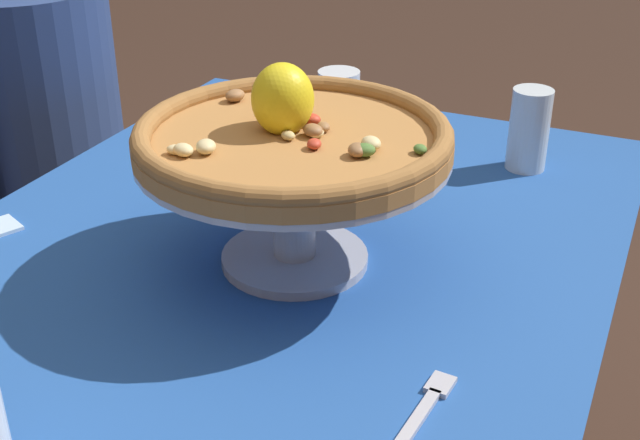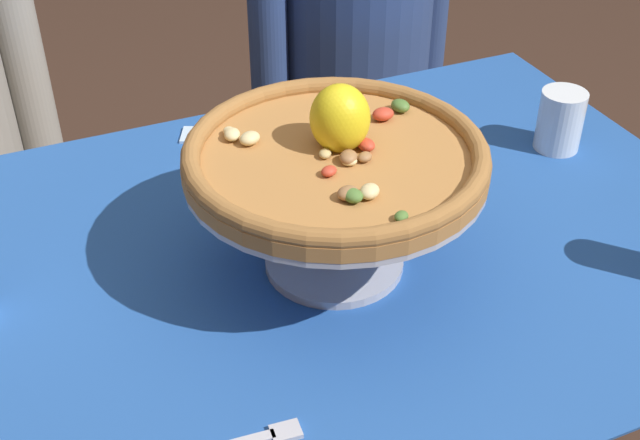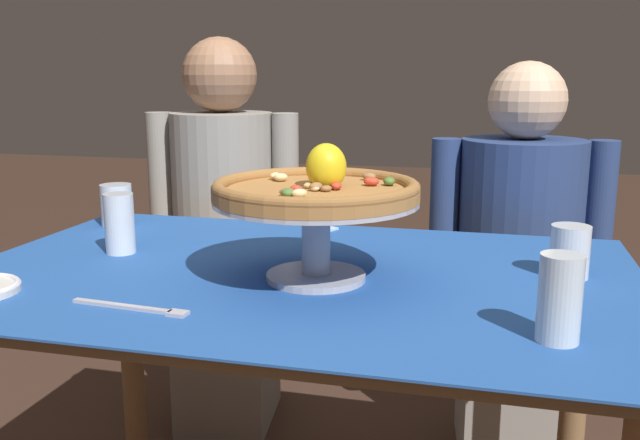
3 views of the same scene
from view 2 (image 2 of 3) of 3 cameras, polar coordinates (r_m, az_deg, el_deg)
The scene contains 6 objects.
dining_table at distance 1.19m, azimuth -2.18°, elevation -6.51°, with size 1.29×0.84×0.73m.
pizza_stand at distance 1.05m, azimuth 1.03°, elevation 1.38°, with size 0.37×0.37×0.15m.
pizza at distance 1.01m, azimuth 1.10°, elevation 4.59°, with size 0.37×0.37×0.10m.
water_glass_side_right at distance 1.39m, azimuth 16.07°, elevation 6.39°, with size 0.07×0.07×0.10m.
sugar_packet at distance 1.40m, azimuth -8.71°, elevation 5.77°, with size 0.05×0.04×0.01m, color silver.
diner_right at distance 1.93m, azimuth 2.19°, elevation 8.68°, with size 0.49×0.38×1.14m.
Camera 2 is at (-0.31, -0.82, 1.43)m, focal length 46.83 mm.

